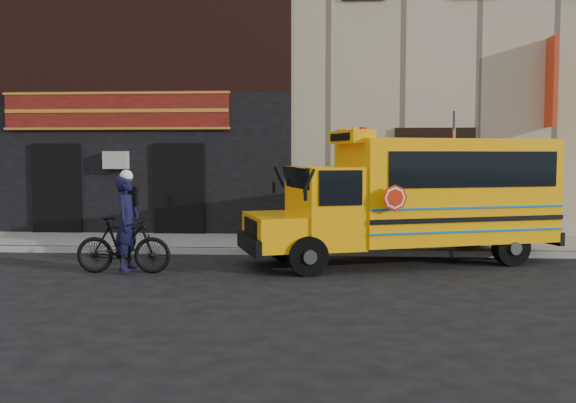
{
  "coord_description": "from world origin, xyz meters",
  "views": [
    {
      "loc": [
        1.18,
        -12.63,
        2.41
      ],
      "look_at": [
        0.16,
        1.85,
        1.34
      ],
      "focal_mm": 40.0,
      "sensor_mm": 36.0,
      "label": 1
    }
  ],
  "objects_px": {
    "bicycle": "(123,245)",
    "cyclist": "(127,225)",
    "school_bus": "(418,195)",
    "sign_pole": "(453,178)"
  },
  "relations": [
    {
      "from": "bicycle",
      "to": "cyclist",
      "type": "bearing_deg",
      "value": -36.2
    },
    {
      "from": "sign_pole",
      "to": "bicycle",
      "type": "xyz_separation_m",
      "value": [
        -7.0,
        -2.41,
        -1.29
      ]
    },
    {
      "from": "school_bus",
      "to": "bicycle",
      "type": "distance_m",
      "value": 6.44
    },
    {
      "from": "bicycle",
      "to": "cyclist",
      "type": "height_order",
      "value": "cyclist"
    },
    {
      "from": "bicycle",
      "to": "cyclist",
      "type": "xyz_separation_m",
      "value": [
        0.06,
        0.09,
        0.39
      ]
    },
    {
      "from": "school_bus",
      "to": "bicycle",
      "type": "height_order",
      "value": "school_bus"
    },
    {
      "from": "sign_pole",
      "to": "bicycle",
      "type": "distance_m",
      "value": 7.52
    },
    {
      "from": "sign_pole",
      "to": "cyclist",
      "type": "distance_m",
      "value": 7.37
    },
    {
      "from": "school_bus",
      "to": "cyclist",
      "type": "height_order",
      "value": "school_bus"
    },
    {
      "from": "school_bus",
      "to": "sign_pole",
      "type": "xyz_separation_m",
      "value": [
        0.89,
        0.62,
        0.36
      ]
    }
  ]
}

